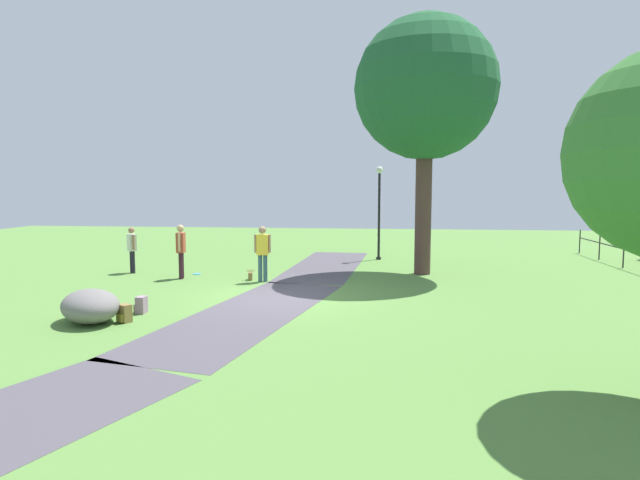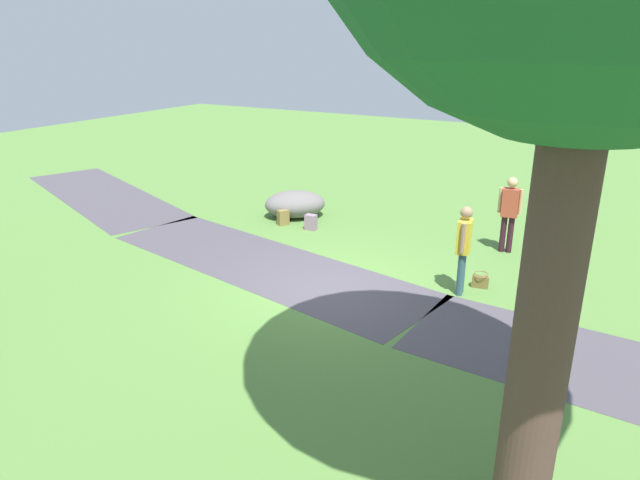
# 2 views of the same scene
# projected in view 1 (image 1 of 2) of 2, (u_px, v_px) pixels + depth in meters

# --- Properties ---
(ground_plane) EXTENTS (48.00, 48.00, 0.00)m
(ground_plane) POSITION_uv_depth(u_px,v_px,m) (282.00, 297.00, 14.46)
(ground_plane) COLOR #55803A
(footpath_segment_near) EXTENTS (8.14, 2.91, 0.01)m
(footpath_segment_near) POSITION_uv_depth(u_px,v_px,m) (327.00, 265.00, 20.33)
(footpath_segment_near) COLOR #4B454E
(footpath_segment_near) RESTS_ON ground
(footpath_segment_mid) EXTENTS (8.31, 3.87, 0.01)m
(footpath_segment_mid) POSITION_uv_depth(u_px,v_px,m) (249.00, 313.00, 12.62)
(footpath_segment_mid) COLOR #4B454E
(footpath_segment_mid) RESTS_ON ground
(large_shade_tree) EXTENTS (4.75, 4.75, 8.62)m
(large_shade_tree) POSITION_uv_depth(u_px,v_px,m) (426.00, 89.00, 17.72)
(large_shade_tree) COLOR #503630
(large_shade_tree) RESTS_ON ground
(lamp_post) EXTENTS (0.28, 0.28, 3.80)m
(lamp_post) POSITION_uv_depth(u_px,v_px,m) (379.00, 203.00, 21.74)
(lamp_post) COLOR black
(lamp_post) RESTS_ON ground
(lawn_boulder) EXTENTS (2.03, 1.99, 0.73)m
(lawn_boulder) POSITION_uv_depth(u_px,v_px,m) (90.00, 306.00, 11.77)
(lawn_boulder) COLOR slate
(lawn_boulder) RESTS_ON ground
(woman_with_handbag) EXTENTS (0.29, 0.52, 1.75)m
(woman_with_handbag) POSITION_uv_depth(u_px,v_px,m) (263.00, 249.00, 16.73)
(woman_with_handbag) COLOR #33595E
(woman_with_handbag) RESTS_ON ground
(man_near_boulder) EXTENTS (0.43, 0.42, 1.59)m
(man_near_boulder) POSITION_uv_depth(u_px,v_px,m) (132.00, 247.00, 18.46)
(man_near_boulder) COLOR black
(man_near_boulder) RESTS_ON ground
(passerby_on_path) EXTENTS (0.52, 0.29, 1.76)m
(passerby_on_path) POSITION_uv_depth(u_px,v_px,m) (181.00, 247.00, 17.29)
(passerby_on_path) COLOR #321622
(passerby_on_path) RESTS_ON ground
(handbag_on_grass) EXTENTS (0.34, 0.32, 0.31)m
(handbag_on_grass) POSITION_uv_depth(u_px,v_px,m) (250.00, 276.00, 17.15)
(handbag_on_grass) COLOR brown
(handbag_on_grass) RESTS_ON ground
(backpack_by_boulder) EXTENTS (0.35, 0.34, 0.40)m
(backpack_by_boulder) POSITION_uv_depth(u_px,v_px,m) (125.00, 314.00, 11.78)
(backpack_by_boulder) COLOR olive
(backpack_by_boulder) RESTS_ON ground
(spare_backpack_on_lawn) EXTENTS (0.28, 0.26, 0.40)m
(spare_backpack_on_lawn) POSITION_uv_depth(u_px,v_px,m) (141.00, 305.00, 12.63)
(spare_backpack_on_lawn) COLOR gray
(spare_backpack_on_lawn) RESTS_ON ground
(frisbee_on_grass) EXTENTS (0.27, 0.27, 0.02)m
(frisbee_on_grass) POSITION_uv_depth(u_px,v_px,m) (197.00, 274.00, 18.25)
(frisbee_on_grass) COLOR #3C9CD0
(frisbee_on_grass) RESTS_ON ground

